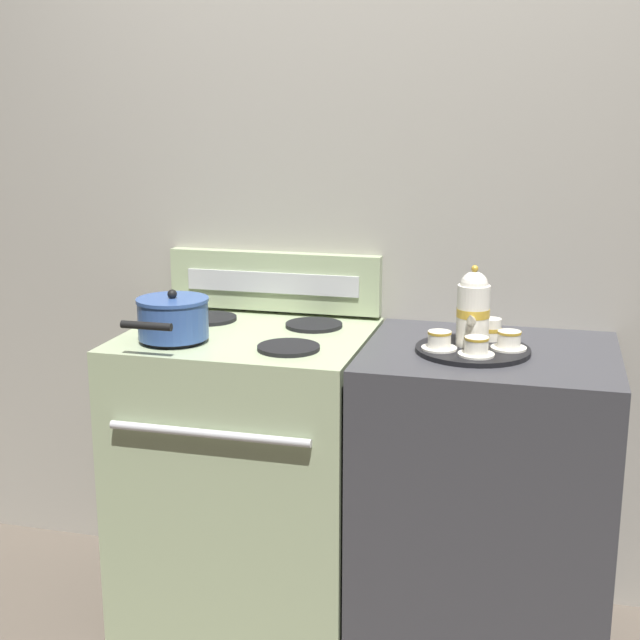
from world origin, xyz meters
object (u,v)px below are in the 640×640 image
(serving_tray, at_px, (473,350))
(teacup_right, at_px, (476,346))
(teacup_left, at_px, (509,340))
(teacup_front, at_px, (439,340))
(saucepan, at_px, (173,318))
(stove, at_px, (249,474))
(creamer_jug, at_px, (491,329))
(teapot, at_px, (473,309))

(serving_tray, distance_m, teacup_right, 0.09)
(teacup_left, bearing_deg, teacup_right, -132.70)
(teacup_left, distance_m, teacup_front, 0.20)
(saucepan, xyz_separation_m, serving_tray, (0.87, 0.11, -0.07))
(teacup_left, bearing_deg, saucepan, -173.05)
(stove, xyz_separation_m, saucepan, (-0.18, -0.14, 0.53))
(serving_tray, xyz_separation_m, teacup_front, (-0.09, -0.04, 0.03))
(serving_tray, distance_m, teacup_front, 0.10)
(teacup_right, distance_m, creamer_jug, 0.18)
(serving_tray, height_order, teacup_right, teacup_right)
(teacup_front, bearing_deg, teacup_left, 15.23)
(teapot, xyz_separation_m, creamer_jug, (0.05, 0.08, -0.08))
(serving_tray, xyz_separation_m, teacup_right, (0.02, -0.08, 0.03))
(teapot, xyz_separation_m, teacup_front, (-0.08, -0.06, -0.08))
(teacup_right, height_order, creamer_jug, creamer_jug)
(teapot, bearing_deg, creamer_jug, 57.51)
(teacup_front, relative_size, creamer_jug, 1.56)
(saucepan, height_order, serving_tray, saucepan)
(teacup_left, xyz_separation_m, teacup_front, (-0.19, -0.05, 0.00))
(teacup_right, xyz_separation_m, teacup_front, (-0.11, 0.04, 0.00))
(saucepan, height_order, creamer_jug, saucepan)
(stove, height_order, teacup_left, teacup_left)
(teacup_front, bearing_deg, saucepan, -175.12)
(teacup_front, xyz_separation_m, creamer_jug, (0.13, 0.14, 0.01))
(teapot, xyz_separation_m, teacup_right, (0.02, -0.10, -0.08))
(saucepan, relative_size, teacup_right, 2.94)
(teacup_right, height_order, teacup_front, same)
(serving_tray, bearing_deg, teacup_front, -155.14)
(serving_tray, bearing_deg, teacup_right, -78.63)
(teacup_right, xyz_separation_m, creamer_jug, (0.03, 0.18, 0.01))
(saucepan, bearing_deg, serving_tray, 7.11)
(teapot, height_order, teacup_front, teapot)
(stove, relative_size, serving_tray, 2.89)
(teapot, relative_size, teacup_right, 2.31)
(creamer_jug, bearing_deg, stove, -175.05)
(stove, xyz_separation_m, serving_tray, (0.69, -0.03, 0.47))
(creamer_jug, bearing_deg, teacup_left, -57.49)
(serving_tray, bearing_deg, teacup_left, 5.61)
(teacup_right, bearing_deg, teacup_front, 160.20)
(saucepan, xyz_separation_m, teacup_left, (0.97, 0.12, -0.03))
(teacup_left, bearing_deg, teapot, 173.55)
(saucepan, xyz_separation_m, creamer_jug, (0.91, 0.21, -0.03))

